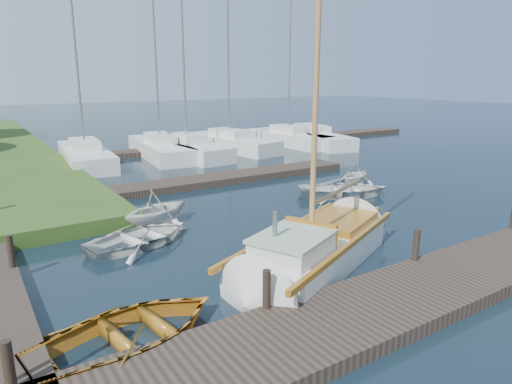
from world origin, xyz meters
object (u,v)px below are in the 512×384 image
tender_a (140,234)px  tender_d (356,173)px  marina_boat_0 (85,154)px  mooring_post_1 (267,289)px  tender_c (343,187)px  sailboat (317,251)px  tender_b (157,206)px  marina_boat_3 (229,142)px  mooring_post_0 (9,366)px  dinghy (130,327)px  mooring_post_4 (11,251)px  marina_boat_4 (288,137)px  mooring_post_2 (416,245)px  marina_boat_2 (187,147)px  marina_boat_1 (160,147)px  marina_boat_5 (312,136)px

tender_a → tender_d: (10.85, 2.21, 0.22)m
tender_d → marina_boat_0: 14.88m
mooring_post_1 → tender_c: mooring_post_1 is taller
sailboat → tender_b: (-2.31, 5.33, 0.31)m
tender_a → marina_boat_0: size_ratio=0.29×
marina_boat_0 → marina_boat_3: (9.30, 0.09, 0.01)m
mooring_post_0 → marina_boat_0: size_ratio=0.07×
mooring_post_1 → dinghy: 2.63m
mooring_post_4 → marina_boat_3: 20.47m
tender_a → tender_c: tender_c is taller
tender_a → dinghy: bearing=145.2°
marina_boat_0 → marina_boat_4: (14.04, -0.13, 0.00)m
mooring_post_2 → marina_boat_2: size_ratio=0.07×
tender_b → marina_boat_3: 15.97m
mooring_post_0 → mooring_post_4: (0.50, 5.00, 0.00)m
marina_boat_3 → marina_boat_0: bearing=80.6°
marina_boat_3 → mooring_post_0: bearing=132.8°
sailboat → tender_a: size_ratio=3.09×
sailboat → tender_d: bearing=15.0°
mooring_post_0 → marina_boat_0: 20.27m
marina_boat_0 → sailboat: bearing=-169.0°
tender_c → marina_boat_4: (6.89, 12.87, 0.20)m
tender_c → marina_boat_4: marina_boat_4 is taller
marina_boat_1 → marina_boat_2: marina_boat_2 is taller
marina_boat_4 → dinghy: bearing=132.4°
mooring_post_4 → marina_boat_4: (19.10, 14.36, -0.13)m
tender_a → tender_b: 1.91m
tender_c → marina_boat_4: bearing=1.4°
tender_a → tender_b: (1.12, 1.52, 0.32)m
tender_c → tender_d: (1.98, 1.26, 0.17)m
mooring_post_1 → sailboat: size_ratio=0.08×
mooring_post_0 → marina_boat_5: size_ratio=0.07×
marina_boat_2 → marina_boat_3: size_ratio=1.00×
sailboat → tender_a: sailboat is taller
mooring_post_1 → marina_boat_2: bearing=69.9°
mooring_post_2 → marina_boat_0: bearing=100.0°
marina_boat_0 → tender_b: bearing=-177.2°
mooring_post_2 → marina_boat_4: 22.08m
dinghy → marina_boat_1: size_ratio=0.35×
dinghy → marina_boat_5: size_ratio=0.33×
marina_boat_1 → mooring_post_1: bearing=171.1°
mooring_post_0 → marina_boat_5: marina_boat_5 is taller
sailboat → marina_boat_4: 21.53m
sailboat → tender_b: sailboat is taller
mooring_post_4 → tender_d: (14.19, 2.75, -0.15)m
marina_boat_0 → marina_boat_1: (4.48, 0.20, -0.01)m
marina_boat_1 → marina_boat_3: bearing=-84.5°
mooring_post_2 → marina_boat_0: size_ratio=0.07×
mooring_post_0 → sailboat: sailboat is taller
tender_d → marina_boat_4: 12.61m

